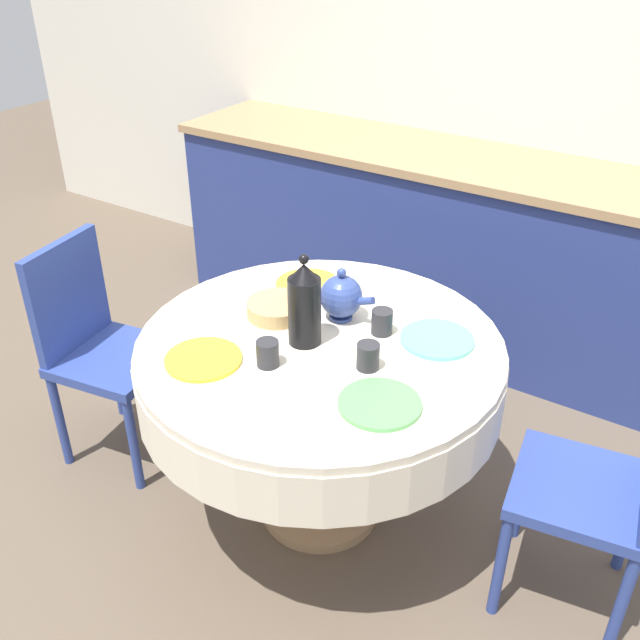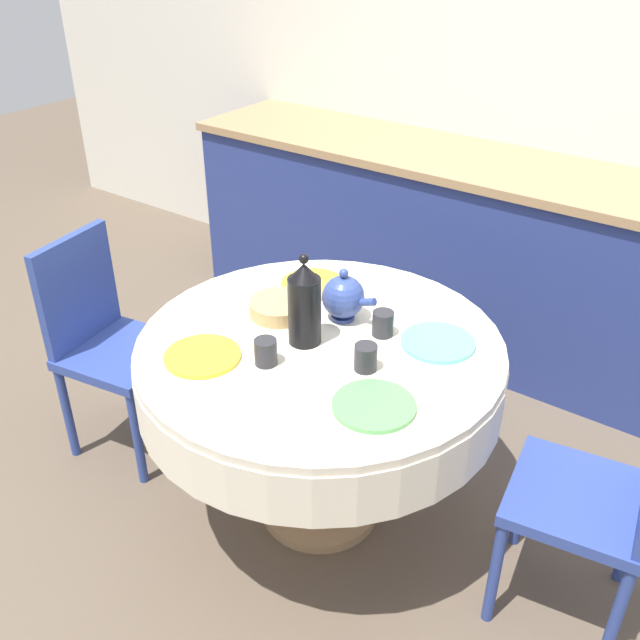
% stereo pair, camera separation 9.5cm
% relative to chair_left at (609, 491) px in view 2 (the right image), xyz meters
% --- Properties ---
extents(ground_plane, '(12.00, 12.00, 0.00)m').
position_rel_chair_left_xyz_m(ground_plane, '(-0.93, -0.14, -0.51)').
color(ground_plane, brown).
extents(wall_back, '(7.00, 0.05, 2.60)m').
position_rel_chair_left_xyz_m(wall_back, '(-0.93, 1.62, 0.79)').
color(wall_back, silver).
rests_on(wall_back, ground_plane).
extents(kitchen_counter, '(3.24, 0.64, 0.95)m').
position_rel_chair_left_xyz_m(kitchen_counter, '(-0.93, 1.29, -0.03)').
color(kitchen_counter, navy).
rests_on(kitchen_counter, ground_plane).
extents(dining_table, '(1.21, 1.21, 0.75)m').
position_rel_chair_left_xyz_m(dining_table, '(-0.93, -0.14, 0.12)').
color(dining_table, tan).
rests_on(dining_table, ground_plane).
extents(chair_left, '(0.46, 0.46, 0.91)m').
position_rel_chair_left_xyz_m(chair_left, '(0.00, 0.00, 0.00)').
color(chair_left, '#2D428E').
rests_on(chair_left, ground_plane).
extents(chair_right, '(0.46, 0.46, 0.91)m').
position_rel_chair_left_xyz_m(chair_right, '(-1.87, -0.29, 0.00)').
color(chair_right, '#2D428E').
rests_on(chair_right, ground_plane).
extents(plate_near_left, '(0.24, 0.24, 0.01)m').
position_rel_chair_left_xyz_m(plate_near_left, '(-1.17, -0.44, 0.25)').
color(plate_near_left, yellow).
rests_on(plate_near_left, dining_table).
extents(cup_near_left, '(0.07, 0.07, 0.08)m').
position_rel_chair_left_xyz_m(cup_near_left, '(-0.99, -0.34, 0.29)').
color(cup_near_left, '#28282D').
rests_on(cup_near_left, dining_table).
extents(plate_near_right, '(0.24, 0.24, 0.01)m').
position_rel_chair_left_xyz_m(plate_near_right, '(-0.61, -0.34, 0.25)').
color(plate_near_right, '#5BA85B').
rests_on(plate_near_right, dining_table).
extents(cup_near_right, '(0.07, 0.07, 0.08)m').
position_rel_chair_left_xyz_m(cup_near_right, '(-0.73, -0.19, 0.29)').
color(cup_near_right, '#28282D').
rests_on(cup_near_right, dining_table).
extents(plate_far_left, '(0.24, 0.24, 0.01)m').
position_rel_chair_left_xyz_m(plate_far_left, '(-1.18, 0.15, 0.25)').
color(plate_far_left, yellow).
rests_on(plate_far_left, dining_table).
extents(cup_far_left, '(0.07, 0.07, 0.08)m').
position_rel_chair_left_xyz_m(cup_far_left, '(-1.10, -0.02, 0.29)').
color(cup_far_left, '#CC4C3D').
rests_on(cup_far_left, dining_table).
extents(plate_far_right, '(0.24, 0.24, 0.01)m').
position_rel_chair_left_xyz_m(plate_far_right, '(-0.61, 0.06, 0.25)').
color(plate_far_right, '#60BCB7').
rests_on(plate_far_right, dining_table).
extents(cup_far_right, '(0.07, 0.07, 0.08)m').
position_rel_chair_left_xyz_m(cup_far_right, '(-0.79, 0.01, 0.29)').
color(cup_far_right, '#28282D').
rests_on(cup_far_right, dining_table).
extents(coffee_carafe, '(0.11, 0.11, 0.31)m').
position_rel_chair_left_xyz_m(coffee_carafe, '(-0.97, -0.17, 0.38)').
color(coffee_carafe, black).
rests_on(coffee_carafe, dining_table).
extents(teapot, '(0.20, 0.15, 0.19)m').
position_rel_chair_left_xyz_m(teapot, '(-0.95, 0.02, 0.33)').
color(teapot, '#33478E').
rests_on(teapot, dining_table).
extents(bread_basket, '(0.21, 0.21, 0.05)m').
position_rel_chair_left_xyz_m(bread_basket, '(-1.15, -0.08, 0.27)').
color(bread_basket, tan).
rests_on(bread_basket, dining_table).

